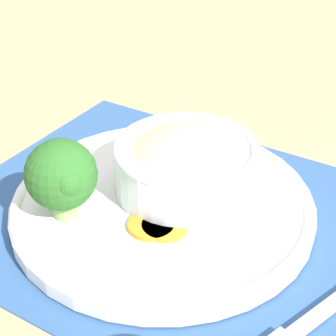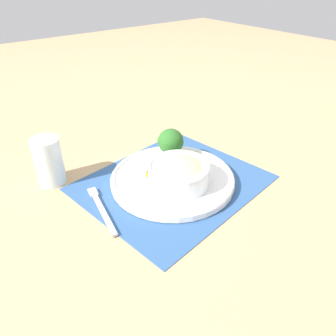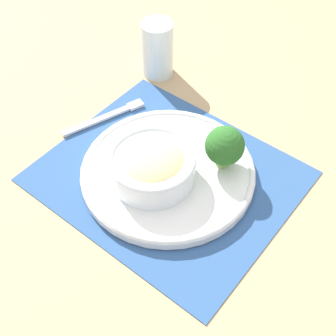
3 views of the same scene
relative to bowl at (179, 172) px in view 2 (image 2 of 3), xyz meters
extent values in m
plane|color=tan|center=(0.01, 0.03, -0.05)|extent=(4.00, 4.00, 0.00)
cube|color=#2D5184|center=(0.01, 0.03, -0.05)|extent=(0.49, 0.43, 0.00)
cylinder|color=white|center=(0.01, 0.03, -0.04)|extent=(0.32, 0.32, 0.02)
torus|color=white|center=(0.01, 0.03, -0.03)|extent=(0.32, 0.32, 0.01)
cylinder|color=silver|center=(0.00, 0.00, -0.01)|extent=(0.15, 0.15, 0.05)
torus|color=silver|center=(0.00, 0.00, 0.02)|extent=(0.15, 0.15, 0.01)
ellipsoid|color=beige|center=(0.00, 0.00, 0.01)|extent=(0.12, 0.12, 0.06)
cylinder|color=#84AD5B|center=(0.07, 0.11, -0.02)|extent=(0.03, 0.03, 0.02)
sphere|color=#286023|center=(0.07, 0.11, 0.02)|extent=(0.07, 0.07, 0.07)
sphere|color=#286023|center=(0.05, 0.12, 0.02)|extent=(0.03, 0.03, 0.03)
sphere|color=#286023|center=(0.08, 0.11, 0.02)|extent=(0.03, 0.03, 0.03)
cylinder|color=orange|center=(-0.02, 0.07, -0.03)|extent=(0.05, 0.05, 0.01)
cylinder|color=orange|center=(-0.03, 0.07, -0.03)|extent=(0.05, 0.05, 0.01)
cylinder|color=silver|center=(-0.24, 0.23, 0.01)|extent=(0.07, 0.07, 0.13)
cylinder|color=silver|center=(-0.24, 0.23, -0.01)|extent=(0.06, 0.06, 0.08)
cube|color=silver|center=(-0.20, 0.04, -0.05)|extent=(0.05, 0.18, 0.01)
cube|color=silver|center=(-0.18, 0.11, -0.05)|extent=(0.03, 0.04, 0.01)
camera|label=1|loc=(-0.30, 0.40, 0.32)|focal=60.00mm
camera|label=2|loc=(-0.43, -0.51, 0.44)|focal=35.00mm
camera|label=3|loc=(0.41, -0.35, 0.61)|focal=50.00mm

